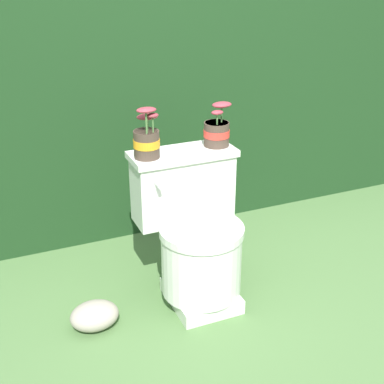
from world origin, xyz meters
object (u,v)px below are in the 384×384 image
(toilet, at_px, (195,235))
(potted_plant_midleft, at_px, (217,131))
(potted_plant_left, at_px, (147,139))
(garden_stone, at_px, (95,316))

(toilet, height_order, potted_plant_midleft, potted_plant_midleft)
(toilet, xyz_separation_m, potted_plant_midleft, (0.18, 0.15, 0.44))
(toilet, bearing_deg, potted_plant_left, 144.56)
(garden_stone, bearing_deg, potted_plant_midleft, 17.17)
(toilet, bearing_deg, garden_stone, -172.68)
(garden_stone, bearing_deg, toilet, 7.32)
(potted_plant_midleft, xyz_separation_m, garden_stone, (-0.69, -0.21, -0.70))
(potted_plant_left, bearing_deg, toilet, -35.44)
(potted_plant_left, height_order, garden_stone, potted_plant_left)
(potted_plant_left, xyz_separation_m, potted_plant_midleft, (0.35, 0.02, -0.01))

